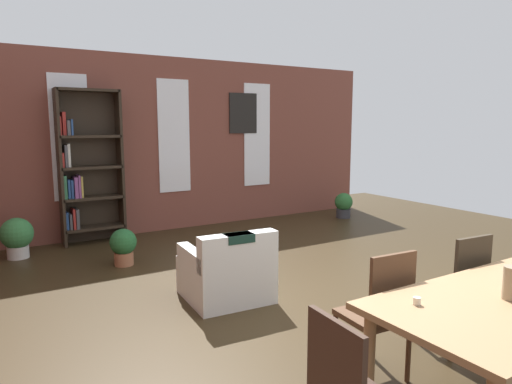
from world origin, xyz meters
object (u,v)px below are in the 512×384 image
Objects in this scene: potted_plant_window at (344,205)px; potted_plant_by_shelf at (17,236)px; vase_on_table at (512,283)px; armchair_white at (227,273)px; dining_chair_far_left at (380,311)px; potted_plant_corner at (123,245)px; dining_chair_far_right at (459,288)px; bookshelf_tall at (86,169)px.

potted_plant_by_shelf is at bearing 177.26° from potted_plant_window.
armchair_white is at bearing 101.43° from vase_on_table.
vase_on_table is 0.23× the size of armchair_white.
dining_chair_far_left is at bearing -84.13° from armchair_white.
potted_plant_corner is (-0.79, 3.59, -0.25)m from dining_chair_far_left.
dining_chair_far_right is at bearing -65.19° from potted_plant_corner.
vase_on_table is at bearing -77.59° from bookshelf_tall.
dining_chair_far_left is 1.73× the size of potted_plant_by_shelf.
vase_on_table is 0.95m from dining_chair_far_right.
dining_chair_far_left is 0.41× the size of bookshelf_tall.
potted_plant_by_shelf is at bearing -160.66° from bookshelf_tall.
potted_plant_window is at bearing 50.22° from dining_chair_far_left.
dining_chair_far_right is 1.73× the size of potted_plant_by_shelf.
armchair_white reaches higher than potted_plant_corner.
vase_on_table is 0.09× the size of bookshelf_tall.
vase_on_table is 5.83m from potted_plant_by_shelf.
dining_chair_far_left is 1.12× the size of armchair_white.
dining_chair_far_left is 1.00× the size of dining_chair_far_right.
potted_plant_by_shelf is 1.55m from potted_plant_corner.
bookshelf_tall reaches higher than dining_chair_far_left.
vase_on_table reaches higher than potted_plant_corner.
dining_chair_far_right is 2.01× the size of potted_plant_corner.
dining_chair_far_right is at bearing -58.96° from potted_plant_by_shelf.
dining_chair_far_left is 5.03m from potted_plant_by_shelf.
dining_chair_far_right is (0.54, 0.70, -0.36)m from vase_on_table.
potted_plant_by_shelf is at bearing 137.16° from potted_plant_corner.
dining_chair_far_right is at bearing -122.36° from potted_plant_window.
potted_plant_by_shelf is (-1.92, 4.65, -0.21)m from dining_chair_far_left.
armchair_white is at bearing 119.43° from dining_chair_far_right.
bookshelf_tall is at bearing 95.46° from potted_plant_corner.
potted_plant_by_shelf is (-2.80, 4.65, -0.21)m from dining_chair_far_right.
dining_chair_far_right reaches higher than potted_plant_window.
armchair_white is 1.77× the size of potted_plant_window.
vase_on_table is at bearing -75.39° from potted_plant_corner.
dining_chair_far_right is 0.41× the size of bookshelf_tall.
dining_chair_far_left is 2.01× the size of potted_plant_corner.
bookshelf_tall reaches higher than vase_on_table.
potted_plant_window is (3.32, 5.08, -0.61)m from vase_on_table.
bookshelf_tall is at bearing 172.31° from potted_plant_window.
potted_plant_window is at bearing 32.97° from armchair_white.
potted_plant_by_shelf is at bearing 112.86° from vase_on_table.
bookshelf_tall is (-1.80, 5.00, 0.62)m from dining_chair_far_right.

